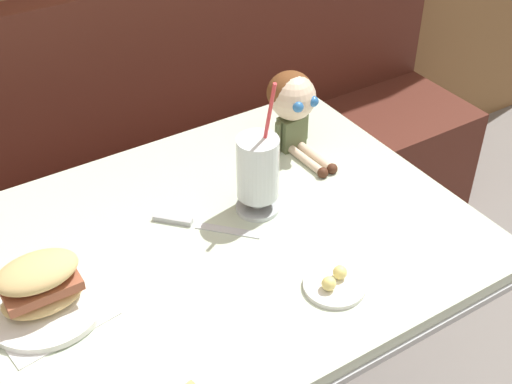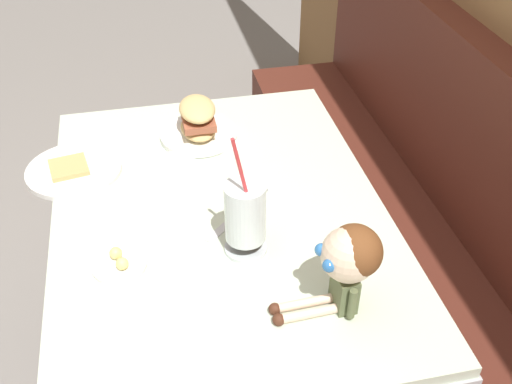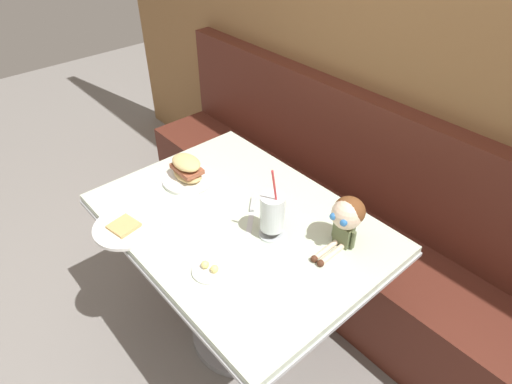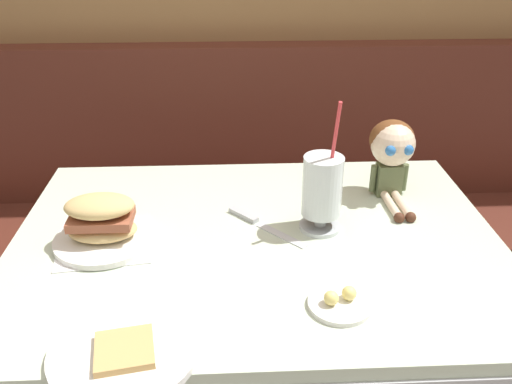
# 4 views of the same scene
# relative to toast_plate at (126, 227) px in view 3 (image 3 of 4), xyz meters

# --- Properties ---
(ground_plane) EXTENTS (8.00, 8.00, 0.00)m
(ground_plane) POSITION_rel_toast_plate_xyz_m (0.24, 0.17, -0.75)
(ground_plane) COLOR gray
(wood_panel_wall) EXTENTS (4.40, 0.08, 2.40)m
(wood_panel_wall) POSITION_rel_toast_plate_xyz_m (0.24, 1.22, 0.45)
(wood_panel_wall) COLOR olive
(wood_panel_wall) RESTS_ON ground
(booth_bench) EXTENTS (2.60, 0.48, 1.00)m
(booth_bench) POSITION_rel_toast_plate_xyz_m (0.24, 0.98, -0.42)
(booth_bench) COLOR #512319
(booth_bench) RESTS_ON ground
(diner_table) EXTENTS (1.11, 0.81, 0.74)m
(diner_table) POSITION_rel_toast_plate_xyz_m (0.24, 0.35, -0.21)
(diner_table) COLOR beige
(diner_table) RESTS_ON ground
(toast_plate) EXTENTS (0.25, 0.25, 0.03)m
(toast_plate) POSITION_rel_toast_plate_xyz_m (0.00, 0.00, 0.00)
(toast_plate) COLOR white
(toast_plate) RESTS_ON diner_table
(milkshake_glass) EXTENTS (0.10, 0.10, 0.31)m
(milkshake_glass) POSITION_rel_toast_plate_xyz_m (0.39, 0.39, 0.09)
(milkshake_glass) COLOR silver
(milkshake_glass) RESTS_ON diner_table
(sandwich_plate) EXTENTS (0.23, 0.23, 0.12)m
(sandwich_plate) POSITION_rel_toast_plate_xyz_m (-0.10, 0.35, 0.04)
(sandwich_plate) COLOR white
(sandwich_plate) RESTS_ON diner_table
(butter_saucer) EXTENTS (0.12, 0.12, 0.04)m
(butter_saucer) POSITION_rel_toast_plate_xyz_m (0.38, 0.11, 0.00)
(butter_saucer) COLOR white
(butter_saucer) RESTS_ON diner_table
(butter_knife) EXTENTS (0.18, 0.18, 0.01)m
(butter_knife) POSITION_rel_toast_plate_xyz_m (0.23, 0.42, -0.00)
(butter_knife) COLOR silver
(butter_knife) RESTS_ON diner_table
(seated_doll) EXTENTS (0.12, 0.22, 0.20)m
(seated_doll) POSITION_rel_toast_plate_xyz_m (0.59, 0.55, 0.12)
(seated_doll) COLOR #5B6642
(seated_doll) RESTS_ON diner_table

